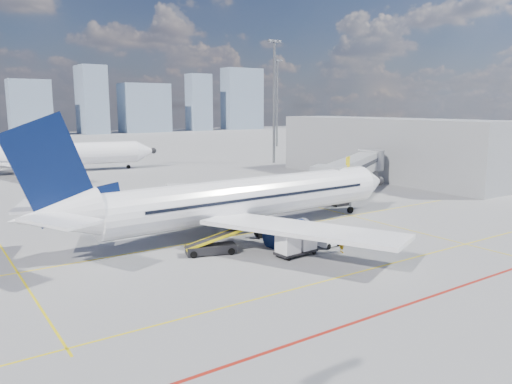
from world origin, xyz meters
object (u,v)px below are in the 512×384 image
Objects in this scene: cargo_dolly at (296,243)px; main_aircraft at (237,200)px; belt_loader at (213,247)px; ramp_worker at (342,241)px; second_aircraft at (36,156)px; baggage_tug at (328,240)px.

main_aircraft is at bearing 86.37° from cargo_dolly.
ramp_worker is (9.10, -5.70, 0.33)m from belt_loader.
ramp_worker is at bearing -14.67° from belt_loader.
main_aircraft reaches higher than ramp_worker.
belt_loader is at bearing -79.66° from second_aircraft.
baggage_tug is 1.88m from ramp_worker.
baggage_tug is 10.05m from belt_loader.
cargo_dolly is 3.99m from ramp_worker.
belt_loader is (-9.29, 3.85, -0.03)m from baggage_tug.
belt_loader reaches higher than cargo_dolly.
cargo_dolly is at bearing 176.42° from baggage_tug.
main_aircraft is 11.15m from ramp_worker.
ramp_worker is at bearing -71.23° from main_aircraft.
ramp_worker is at bearing -72.05° from second_aircraft.
cargo_dolly is at bearing -75.04° from second_aircraft.
baggage_tug is 3.93m from cargo_dolly.
second_aircraft is 11.58× the size of cargo_dolly.
main_aircraft is 7.46m from belt_loader.
second_aircraft reaches higher than ramp_worker.
ramp_worker is (3.78, -10.24, -2.27)m from main_aircraft.
second_aircraft reaches higher than cargo_dolly.
ramp_worker is (10.68, -66.82, -2.27)m from second_aircraft.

